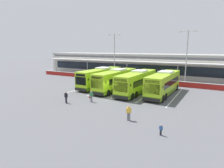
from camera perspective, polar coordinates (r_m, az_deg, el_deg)
ground_plane at (r=28.38m, az=-0.38°, el=-4.44°), size 200.00×200.00×0.00m
terminal_building at (r=52.68m, az=14.25°, el=5.64°), size 70.00×13.00×6.00m
red_barrier_wall at (r=41.21m, az=9.59°, el=1.01°), size 60.00×0.40×1.10m
coach_bus_leftmost at (r=36.78m, az=-3.52°, el=1.91°), size 3.16×12.22×3.78m
coach_bus_left_centre at (r=33.93m, az=1.23°, el=1.18°), size 3.16×12.22×3.78m
coach_bus_centre at (r=31.98m, az=7.69°, el=0.48°), size 3.16×12.22×3.78m
coach_bus_right_centre at (r=31.63m, az=15.54°, el=0.07°), size 3.16×12.22×3.78m
bay_stripe_far_west at (r=37.74m, az=-7.01°, el=-0.67°), size 0.14×13.00×0.01m
bay_stripe_west at (r=35.47m, az=-1.51°, el=-1.33°), size 0.14×13.00×0.01m
bay_stripe_mid_west at (r=33.57m, az=4.67°, el=-2.06°), size 0.14×13.00×0.01m
bay_stripe_centre at (r=32.12m, az=11.51°, el=-2.84°), size 0.14×13.00×0.01m
bay_stripe_mid_east at (r=31.17m, az=18.89°, el=-3.64°), size 0.14×13.00×0.01m
pedestrian_with_handbag at (r=26.48m, az=-6.38°, el=-3.71°), size 0.62×0.33×1.62m
pedestrian_in_dark_coat at (r=19.83m, az=5.13°, el=-8.66°), size 0.50×0.37×1.62m
pedestrian_child at (r=17.20m, az=14.73°, el=-13.31°), size 0.33×0.23×1.00m
pedestrian_near_bin at (r=26.57m, az=-13.89°, el=-3.88°), size 0.53×0.31×1.62m
lamp_post_west at (r=46.36m, az=0.76°, el=9.36°), size 3.24×0.28×11.00m
lamp_post_centre at (r=40.72m, az=21.92°, el=8.39°), size 3.24×0.28×11.00m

